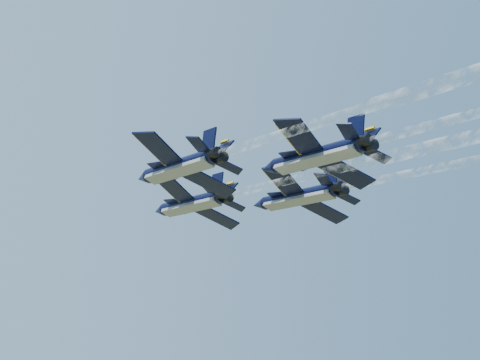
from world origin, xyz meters
name	(u,v)px	position (x,y,z in m)	size (l,w,h in m)	color
jet_lead	(191,204)	(-4.09, 10.80, 101.18)	(13.16, 18.72, 5.91)	black
jet_left	(178,167)	(-10.78, -3.44, 101.18)	(13.16, 18.72, 5.91)	black
jet_right	(298,197)	(7.85, 1.95, 101.18)	(13.16, 18.72, 5.91)	black
jet_slot	(315,156)	(2.03, -13.21, 101.18)	(13.16, 18.72, 5.91)	black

